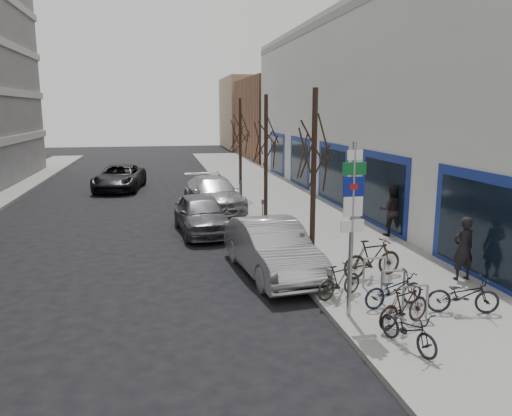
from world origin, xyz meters
name	(u,v)px	position (x,y,z in m)	size (l,w,h in m)	color
ground	(248,330)	(0.00, 0.00, 0.00)	(120.00, 120.00, 0.00)	black
sidewalk_east	(308,222)	(4.50, 10.00, 0.07)	(5.00, 70.00, 0.15)	slate
commercial_building	(486,108)	(17.00, 16.00, 5.00)	(20.00, 32.00, 10.00)	#B7B7B2
brick_building_far	(302,119)	(13.00, 40.00, 4.00)	(12.00, 14.00, 8.00)	brown
tan_building_far	(274,113)	(13.50, 55.00, 4.50)	(13.00, 12.00, 9.00)	#937A5B
highway_sign_pole	(352,219)	(2.40, -0.01, 2.46)	(0.55, 0.10, 4.20)	gray
bike_rack	(393,282)	(3.80, 0.60, 0.66)	(0.66, 2.26, 0.83)	gray
tree_near	(314,137)	(2.60, 3.50, 4.10)	(1.80, 1.80, 5.50)	black
tree_mid	(266,129)	(2.60, 10.00, 4.10)	(1.80, 1.80, 5.50)	black
tree_far	(240,125)	(2.60, 16.50, 4.10)	(1.80, 1.80, 5.50)	black
meter_front	(302,250)	(2.15, 3.00, 0.92)	(0.10, 0.08, 1.27)	gray
meter_mid	(263,212)	(2.15, 8.50, 0.92)	(0.10, 0.08, 1.27)	gray
meter_back	(240,190)	(2.15, 14.00, 0.92)	(0.10, 0.08, 1.27)	gray
bike_near_left	(409,326)	(2.96, -1.78, 0.63)	(0.47, 1.56, 0.95)	black
bike_near_right	(404,306)	(3.37, -0.80, 0.62)	(0.46, 1.54, 0.94)	black
bike_mid_curb	(394,287)	(3.67, 0.30, 0.65)	(0.49, 1.64, 1.00)	black
bike_mid_inner	(339,281)	(2.58, 1.11, 0.60)	(0.44, 1.48, 0.90)	black
bike_far_curb	(463,292)	(5.09, -0.39, 0.67)	(0.51, 1.69, 1.03)	black
bike_far_inner	(372,258)	(4.06, 2.42, 0.72)	(0.56, 1.89, 1.15)	black
parked_car_front	(272,248)	(1.40, 3.67, 0.82)	(1.73, 4.96, 1.64)	#AEAEB3
parked_car_mid	(201,214)	(-0.20, 9.27, 0.78)	(1.84, 4.57, 1.56)	#535459
parked_car_back	(214,194)	(0.82, 13.94, 0.81)	(2.27, 5.58, 1.62)	#9D9DA1
lane_car	(119,177)	(-4.19, 21.36, 0.78)	(2.59, 5.61, 1.56)	black
pedestrian_near	(463,248)	(6.46, 1.74, 1.06)	(0.67, 0.44, 1.82)	black
pedestrian_far	(391,210)	(6.80, 6.87, 1.15)	(0.73, 0.50, 1.99)	black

